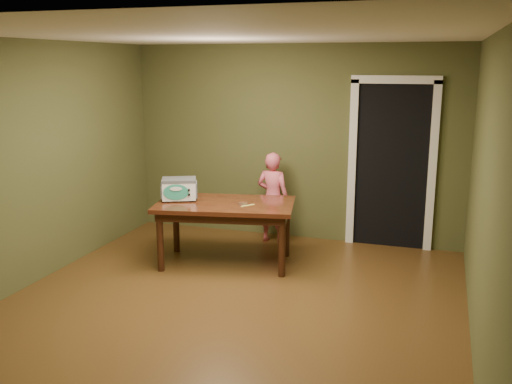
% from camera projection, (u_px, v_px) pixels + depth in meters
% --- Properties ---
extents(floor, '(5.00, 5.00, 0.00)m').
position_uv_depth(floor, '(228.00, 308.00, 5.61)').
color(floor, '#503416').
rests_on(floor, ground).
extents(room_shell, '(4.52, 5.02, 2.61)m').
position_uv_depth(room_shell, '(226.00, 135.00, 5.23)').
color(room_shell, '#4B4D29').
rests_on(room_shell, ground).
extents(doorway, '(1.10, 0.66, 2.25)m').
position_uv_depth(doorway, '(394.00, 163.00, 7.55)').
color(doorway, black).
rests_on(doorway, ground).
extents(dining_table, '(1.74, 1.19, 0.75)m').
position_uv_depth(dining_table, '(225.00, 211.00, 6.71)').
color(dining_table, '#34140B').
rests_on(dining_table, floor).
extents(toy_oven, '(0.49, 0.42, 0.26)m').
position_uv_depth(toy_oven, '(179.00, 188.00, 6.79)').
color(toy_oven, '#4C4F54').
rests_on(toy_oven, dining_table).
extents(baking_pan, '(0.10, 0.10, 0.02)m').
position_uv_depth(baking_pan, '(243.00, 203.00, 6.60)').
color(baking_pan, silver).
rests_on(baking_pan, dining_table).
extents(spatula, '(0.13, 0.16, 0.01)m').
position_uv_depth(spatula, '(248.00, 205.00, 6.54)').
color(spatula, '#D9D35E').
rests_on(spatula, dining_table).
extents(child, '(0.48, 0.35, 1.22)m').
position_uv_depth(child, '(273.00, 198.00, 7.53)').
color(child, '#E65F73').
rests_on(child, floor).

